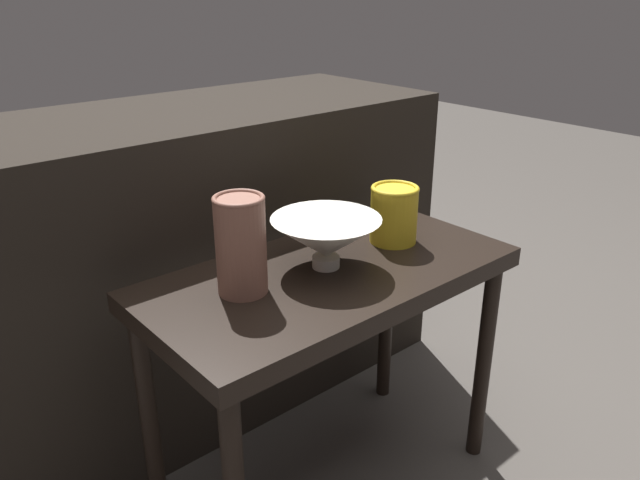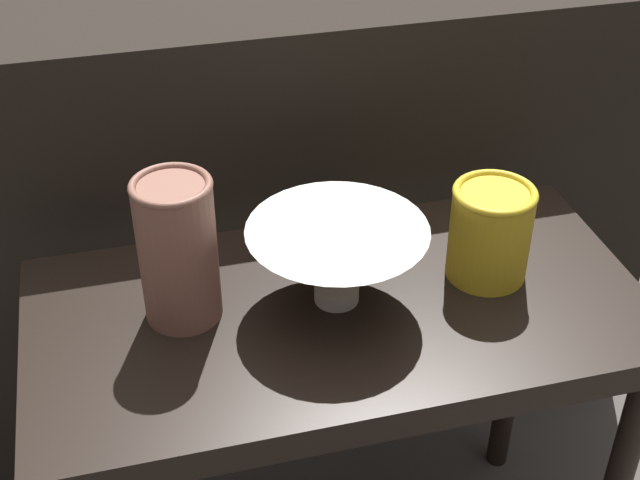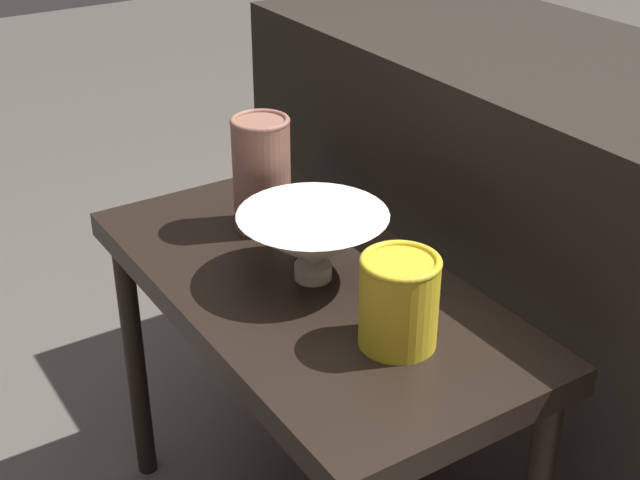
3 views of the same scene
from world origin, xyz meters
TOP-DOWN VIEW (x-y plane):
  - table at (0.00, 0.00)m, footprint 0.76×0.38m
  - couch_backdrop at (0.00, 0.51)m, footprint 1.27×0.50m
  - bowl at (0.00, 0.01)m, footprint 0.22×0.22m
  - vase_textured_left at (-0.18, 0.03)m, footprint 0.09×0.09m
  - vase_colorful_right at (0.20, 0.01)m, footprint 0.10×0.10m

SIDE VIEW (x-z plane):
  - couch_backdrop at x=0.00m, z-range 0.00..0.79m
  - table at x=0.00m, z-range 0.20..0.75m
  - bowl at x=0.00m, z-range 0.56..0.66m
  - vase_colorful_right at x=0.20m, z-range 0.55..0.68m
  - vase_textured_left at x=-0.18m, z-range 0.55..0.74m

